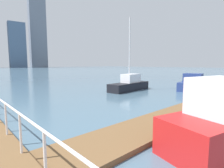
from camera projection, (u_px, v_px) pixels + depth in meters
The scene contains 7 objects.
ground_plane at pixel (18, 94), 16.05m from camera, with size 300.00×300.00×0.00m, color slate.
floating_dock at pixel (166, 120), 8.26m from camera, with size 12.97×2.00×0.18m, color brown.
boardwalk_railing at pixel (20, 122), 4.44m from camera, with size 0.06×22.37×1.08m.
moored_boat_1 at pixel (130, 84), 18.06m from camera, with size 5.37×2.03×7.30m.
moored_boat_3 at pixel (193, 84), 18.29m from camera, with size 4.91×3.01×1.75m.
skyline_tower_3 at pixel (17, 45), 140.69m from camera, with size 12.25×6.60×35.86m, color slate.
skyline_tower_4 at pixel (38, 33), 156.11m from camera, with size 13.91×6.87×60.52m, color slate.
Camera 1 is at (-4.33, 2.47, 2.69)m, focal length 28.06 mm.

